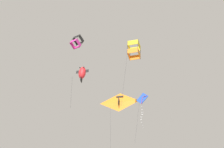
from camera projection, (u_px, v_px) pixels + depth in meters
kite_box_near_left at (134, 50)px, 40.81m from camera, size 2.67×2.39×7.66m
kite_diamond_near_right at (142, 99)px, 39.32m from camera, size 1.56×1.62×5.89m
kite_delta_highest at (119, 102)px, 42.45m from camera, size 2.96×3.27×9.37m
kite_fish_upper_right at (82, 73)px, 39.32m from camera, size 2.20×1.83×4.72m
kite_box_far_centre at (77, 42)px, 35.14m from camera, size 1.42×1.02×1.46m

